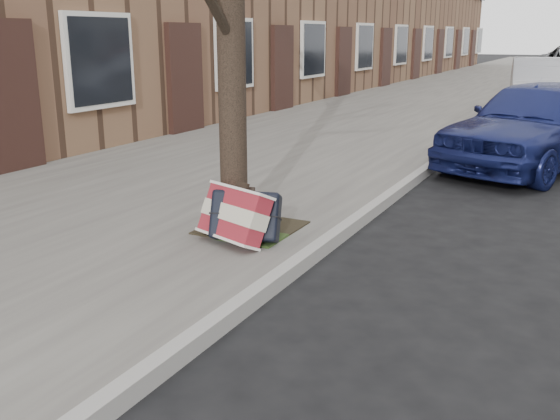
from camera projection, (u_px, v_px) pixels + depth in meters
The scene contains 7 objects.
ground at pixel (427, 337), 4.07m from camera, with size 120.00×120.00×0.00m, color black.
near_sidewalk at pixel (432, 98), 18.51m from camera, with size 5.00×70.00×0.12m, color slate.
dirt_patch at pixel (251, 228), 5.94m from camera, with size 0.85×0.85×0.01m, color black.
suitcase_red at pixel (234, 215), 5.47m from camera, with size 0.66×0.18×0.47m, color maroon.
suitcase_navy at pixel (246, 215), 5.51m from camera, with size 0.61×0.20×0.44m, color black.
car_near_front at pixel (538, 124), 8.99m from camera, with size 1.55×3.85×1.31m, color navy.
car_near_mid at pixel (545, 89), 14.06m from camera, with size 1.46×4.19×1.38m, color #9A9BA1.
Camera 1 is at (0.83, -3.72, 1.91)m, focal length 40.00 mm.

